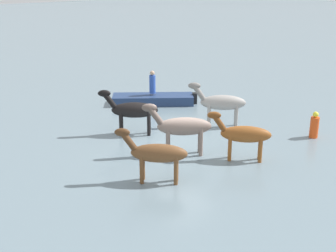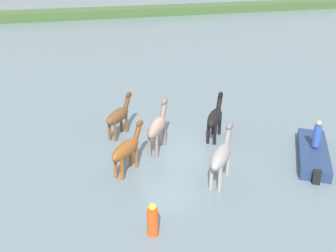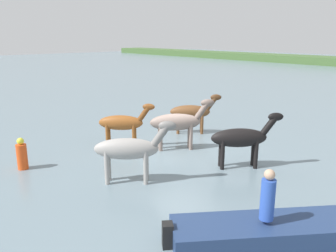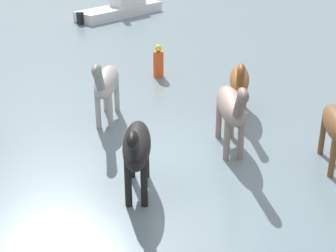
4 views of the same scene
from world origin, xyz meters
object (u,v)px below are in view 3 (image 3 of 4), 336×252
(horse_mid_herd, at_px, (123,123))
(buoy_channel_marker, at_px, (22,155))
(horse_chestnut_trailing, at_px, (129,149))
(horse_gray_outer, at_px, (192,112))
(horse_dun_straggler, at_px, (242,138))
(horse_rear_stallion, at_px, (178,122))
(boat_dinghy_port, at_px, (262,234))
(person_helmsman_aft, at_px, (268,197))

(horse_mid_herd, bearing_deg, buoy_channel_marker, -137.96)
(horse_mid_herd, relative_size, horse_chestnut_trailing, 0.88)
(horse_gray_outer, height_order, buoy_channel_marker, horse_gray_outer)
(horse_dun_straggler, bearing_deg, horse_gray_outer, 103.93)
(horse_rear_stallion, relative_size, horse_mid_herd, 1.24)
(horse_mid_herd, xyz_separation_m, boat_dinghy_port, (7.89, -1.59, -0.86))
(horse_gray_outer, height_order, person_helmsman_aft, horse_gray_outer)
(horse_rear_stallion, bearing_deg, horse_mid_herd, 164.22)
(horse_mid_herd, xyz_separation_m, buoy_channel_marker, (-0.22, -4.11, -0.51))
(horse_dun_straggler, bearing_deg, buoy_channel_marker, 177.18)
(horse_rear_stallion, distance_m, buoy_channel_marker, 5.97)
(horse_rear_stallion, distance_m, horse_chestnut_trailing, 3.71)
(horse_rear_stallion, bearing_deg, horse_chestnut_trailing, -122.71)
(horse_rear_stallion, relative_size, buoy_channel_marker, 2.12)
(horse_gray_outer, distance_m, boat_dinghy_port, 9.09)
(person_helmsman_aft, bearing_deg, horse_gray_outer, 145.17)
(horse_gray_outer, relative_size, horse_mid_herd, 1.05)
(boat_dinghy_port, bearing_deg, horse_chestnut_trailing, 129.75)
(horse_dun_straggler, height_order, boat_dinghy_port, horse_dun_straggler)
(horse_mid_herd, relative_size, person_helmsman_aft, 1.63)
(boat_dinghy_port, distance_m, person_helmsman_aft, 0.96)
(horse_dun_straggler, height_order, person_helmsman_aft, horse_dun_straggler)
(horse_rear_stallion, bearing_deg, boat_dinghy_port, -82.09)
(buoy_channel_marker, bearing_deg, boat_dinghy_port, 17.26)
(person_helmsman_aft, bearing_deg, buoy_channel_marker, -162.78)
(horse_rear_stallion, xyz_separation_m, person_helmsman_aft, (6.17, -3.06, -0.01))
(horse_rear_stallion, relative_size, person_helmsman_aft, 2.03)
(horse_rear_stallion, relative_size, boat_dinghy_port, 0.59)
(horse_dun_straggler, height_order, horse_gray_outer, horse_dun_straggler)
(horse_gray_outer, xyz_separation_m, person_helmsman_aft, (7.46, -5.19, 0.09))
(horse_gray_outer, bearing_deg, horse_mid_herd, -145.67)
(horse_dun_straggler, height_order, horse_chestnut_trailing, horse_chestnut_trailing)
(horse_chestnut_trailing, bearing_deg, buoy_channel_marker, 163.57)
(horse_mid_herd, bearing_deg, horse_gray_outer, 37.37)
(horse_rear_stallion, bearing_deg, person_helmsman_aft, -81.77)
(horse_chestnut_trailing, xyz_separation_m, boat_dinghy_port, (4.68, 0.35, -0.95))
(boat_dinghy_port, bearing_deg, horse_gray_outer, 90.36)
(horse_dun_straggler, distance_m, horse_chestnut_trailing, 4.00)
(person_helmsman_aft, xyz_separation_m, buoy_channel_marker, (-8.17, -2.53, -0.62))
(horse_gray_outer, height_order, horse_mid_herd, horse_gray_outer)
(horse_rear_stallion, relative_size, horse_gray_outer, 1.18)
(horse_mid_herd, height_order, boat_dinghy_port, horse_mid_herd)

